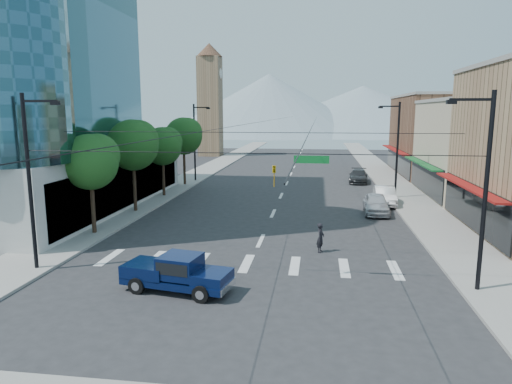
# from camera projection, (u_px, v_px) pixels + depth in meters

# --- Properties ---
(ground) EXTENTS (160.00, 160.00, 0.00)m
(ground) POSITION_uv_depth(u_px,v_px,m) (246.00, 273.00, 23.14)
(ground) COLOR #28282B
(ground) RESTS_ON ground
(sidewalk_left) EXTENTS (4.00, 120.00, 0.15)m
(sidewalk_left) POSITION_uv_depth(u_px,v_px,m) (206.00, 170.00, 63.76)
(sidewalk_left) COLOR gray
(sidewalk_left) RESTS_ON ground
(sidewalk_right) EXTENTS (4.00, 120.00, 0.15)m
(sidewalk_right) POSITION_uv_depth(u_px,v_px,m) (382.00, 173.00, 60.56)
(sidewalk_right) COLOR gray
(sidewalk_right) RESTS_ON ground
(shop_mid) EXTENTS (12.00, 14.00, 9.00)m
(shop_mid) POSITION_uv_depth(u_px,v_px,m) (494.00, 150.00, 43.12)
(shop_mid) COLOR tan
(shop_mid) RESTS_ON ground
(shop_far) EXTENTS (12.00, 18.00, 10.00)m
(shop_far) POSITION_uv_depth(u_px,v_px,m) (448.00, 136.00, 58.65)
(shop_far) COLOR brown
(shop_far) RESTS_ON ground
(clock_tower) EXTENTS (4.80, 4.80, 20.40)m
(clock_tower) POSITION_uv_depth(u_px,v_px,m) (210.00, 98.00, 84.00)
(clock_tower) COLOR #8C6B4C
(clock_tower) RESTS_ON ground
(mountain_left) EXTENTS (80.00, 80.00, 22.00)m
(mountain_left) POSITION_uv_depth(u_px,v_px,m) (269.00, 104.00, 169.61)
(mountain_left) COLOR gray
(mountain_left) RESTS_ON ground
(mountain_right) EXTENTS (90.00, 90.00, 18.00)m
(mountain_right) POSITION_uv_depth(u_px,v_px,m) (362.00, 110.00, 175.06)
(mountain_right) COLOR gray
(mountain_right) RESTS_ON ground
(tree_near) EXTENTS (3.65, 3.64, 6.71)m
(tree_near) POSITION_uv_depth(u_px,v_px,m) (93.00, 160.00, 29.70)
(tree_near) COLOR black
(tree_near) RESTS_ON ground
(tree_midnear) EXTENTS (4.09, 4.09, 7.52)m
(tree_midnear) POSITION_uv_depth(u_px,v_px,m) (135.00, 144.00, 36.42)
(tree_midnear) COLOR black
(tree_midnear) RESTS_ON ground
(tree_midfar) EXTENTS (3.65, 3.64, 6.71)m
(tree_midfar) POSITION_uv_depth(u_px,v_px,m) (164.00, 145.00, 43.36)
(tree_midfar) COLOR black
(tree_midfar) RESTS_ON ground
(tree_far) EXTENTS (4.09, 4.09, 7.52)m
(tree_far) POSITION_uv_depth(u_px,v_px,m) (185.00, 135.00, 50.09)
(tree_far) COLOR black
(tree_far) RESTS_ON ground
(signal_rig) EXTENTS (21.80, 0.20, 9.00)m
(signal_rig) POSITION_uv_depth(u_px,v_px,m) (246.00, 186.00, 21.33)
(signal_rig) COLOR black
(signal_rig) RESTS_ON ground
(lamp_pole_nw) EXTENTS (2.00, 0.25, 9.00)m
(lamp_pole_nw) POSITION_uv_depth(u_px,v_px,m) (196.00, 139.00, 52.98)
(lamp_pole_nw) COLOR black
(lamp_pole_nw) RESTS_ON ground
(lamp_pole_ne) EXTENTS (2.00, 0.25, 9.00)m
(lamp_pole_ne) POSITION_uv_depth(u_px,v_px,m) (396.00, 146.00, 42.33)
(lamp_pole_ne) COLOR black
(lamp_pole_ne) RESTS_ON ground
(pickup_truck) EXTENTS (5.29, 2.66, 1.71)m
(pickup_truck) POSITION_uv_depth(u_px,v_px,m) (177.00, 272.00, 20.73)
(pickup_truck) COLOR #08163F
(pickup_truck) RESTS_ON ground
(pedestrian) EXTENTS (0.57, 0.72, 1.73)m
(pedestrian) POSITION_uv_depth(u_px,v_px,m) (321.00, 238.00, 26.51)
(pedestrian) COLOR black
(pedestrian) RESTS_ON ground
(parked_car_near) EXTENTS (2.10, 4.85, 1.63)m
(parked_car_near) POSITION_uv_depth(u_px,v_px,m) (376.00, 204.00, 36.59)
(parked_car_near) COLOR silver
(parked_car_near) RESTS_ON ground
(parked_car_mid) EXTENTS (1.86, 4.93, 1.61)m
(parked_car_mid) POSITION_uv_depth(u_px,v_px,m) (385.00, 196.00, 40.15)
(parked_car_mid) COLOR silver
(parked_car_mid) RESTS_ON ground
(parked_car_far) EXTENTS (2.57, 5.29, 1.48)m
(parked_car_far) POSITION_uv_depth(u_px,v_px,m) (358.00, 176.00, 52.90)
(parked_car_far) COLOR #2F3032
(parked_car_far) RESTS_ON ground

